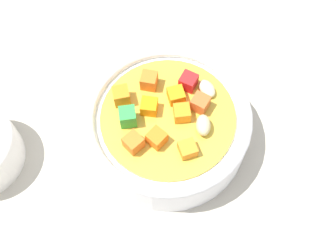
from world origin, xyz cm
name	(u,v)px	position (x,y,z in cm)	size (l,w,h in cm)	color
ground_plane	(168,140)	(0.00, 0.00, -1.00)	(140.00, 140.00, 2.00)	#BAB2A0
soup_bowl_main	(168,125)	(0.01, -0.01, 3.22)	(18.50, 18.50, 7.40)	white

